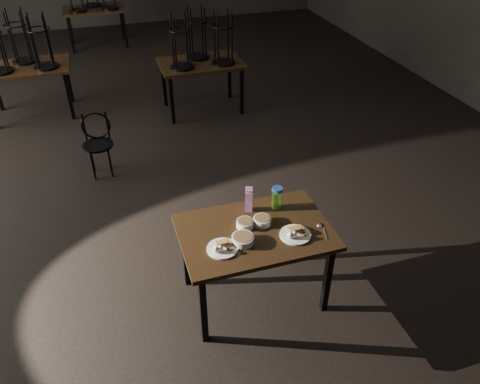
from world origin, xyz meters
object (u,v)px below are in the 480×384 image
object	(u,v)px
water_bottle	(277,198)
juice_carton	(249,199)
bentwood_chair	(97,139)
main_table	(255,238)

from	to	relation	value
water_bottle	juice_carton	bearing A→B (deg)	170.95
water_bottle	bentwood_chair	distance (m)	2.67
bentwood_chair	water_bottle	bearing A→B (deg)	-53.18
main_table	juice_carton	size ratio (longest dim) A/B	5.04
bentwood_chair	main_table	bearing A→B (deg)	-60.50
main_table	bentwood_chair	size ratio (longest dim) A/B	1.60
water_bottle	bentwood_chair	world-z (taller)	water_bottle
juice_carton	bentwood_chair	bearing A→B (deg)	117.43
main_table	water_bottle	bearing A→B (deg)	40.42
main_table	juice_carton	distance (m)	0.33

